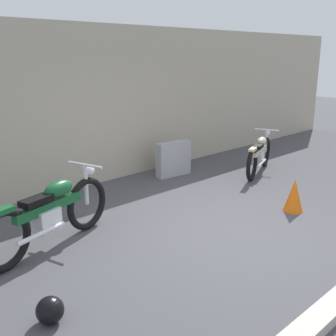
% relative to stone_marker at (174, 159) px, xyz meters
% --- Properties ---
extents(ground_plane, '(40.00, 40.00, 0.00)m').
position_rel_stone_marker_xyz_m(ground_plane, '(-1.51, -2.62, -0.37)').
color(ground_plane, '#47474C').
extents(building_wall, '(18.00, 0.30, 3.08)m').
position_rel_stone_marker_xyz_m(building_wall, '(-1.51, 0.83, 1.17)').
color(building_wall, '#B2A893').
rests_on(building_wall, ground_plane).
extents(stone_marker, '(0.82, 0.28, 0.73)m').
position_rel_stone_marker_xyz_m(stone_marker, '(0.00, 0.00, 0.00)').
color(stone_marker, '#9E9EA3').
rests_on(stone_marker, ground_plane).
extents(helmet, '(0.27, 0.27, 0.27)m').
position_rel_stone_marker_xyz_m(helmet, '(-4.39, -2.76, -0.23)').
color(helmet, black).
rests_on(helmet, ground_plane).
extents(traffic_cone, '(0.32, 0.32, 0.55)m').
position_rel_stone_marker_xyz_m(traffic_cone, '(-0.03, -2.85, -0.09)').
color(traffic_cone, orange).
rests_on(traffic_cone, ground_plane).
extents(motorcycle_green, '(2.18, 0.83, 1.00)m').
position_rel_stone_marker_xyz_m(motorcycle_green, '(-3.56, -1.29, 0.12)').
color(motorcycle_green, black).
rests_on(motorcycle_green, ground_plane).
extents(motorcycle_cream, '(1.84, 0.87, 0.87)m').
position_rel_stone_marker_xyz_m(motorcycle_cream, '(1.50, -1.14, 0.05)').
color(motorcycle_cream, black).
rests_on(motorcycle_cream, ground_plane).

